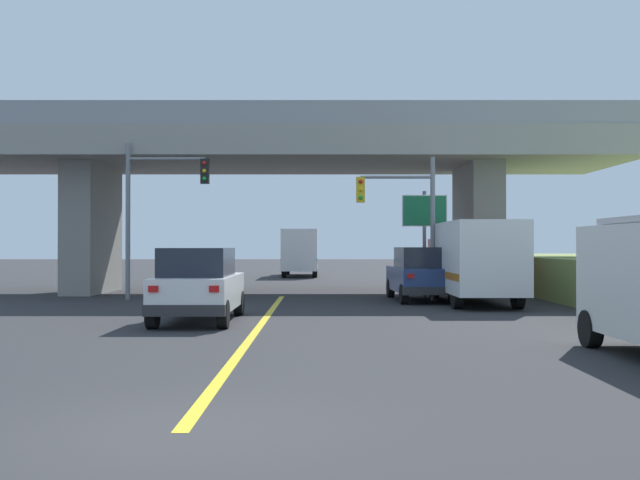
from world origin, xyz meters
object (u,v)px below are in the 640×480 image
(suv_lead, at_px, (201,285))
(suv_crossing, at_px, (423,274))
(semi_truck_distant, at_px, (303,252))
(highway_sign, at_px, (427,219))
(box_truck, at_px, (477,260))
(traffic_signal_nearside, at_px, (409,210))
(traffic_signal_farside, at_px, (157,199))

(suv_lead, distance_m, suv_crossing, 10.51)
(suv_lead, xyz_separation_m, suv_crossing, (7.11, 7.74, -0.00))
(semi_truck_distant, bearing_deg, suv_lead, -93.75)
(suv_lead, relative_size, highway_sign, 1.11)
(suv_crossing, bearing_deg, box_truck, -44.40)
(traffic_signal_nearside, bearing_deg, suv_lead, -130.02)
(suv_crossing, distance_m, highway_sign, 2.57)
(suv_lead, bearing_deg, traffic_signal_nearside, 49.98)
(traffic_signal_nearside, bearing_deg, highway_sign, 56.69)
(suv_crossing, relative_size, traffic_signal_farside, 0.79)
(traffic_signal_nearside, xyz_separation_m, semi_truck_distant, (-4.62, 22.13, -1.76))
(semi_truck_distant, bearing_deg, traffic_signal_nearside, -78.21)
(suv_crossing, height_order, box_truck, box_truck)
(semi_truck_distant, bearing_deg, suv_crossing, -76.99)
(suv_crossing, bearing_deg, traffic_signal_nearside, 166.69)
(box_truck, height_order, traffic_signal_farside, traffic_signal_farside)
(box_truck, height_order, semi_truck_distant, semi_truck_distant)
(suv_lead, bearing_deg, semi_truck_distant, 86.25)
(semi_truck_distant, bearing_deg, box_truck, -73.94)
(highway_sign, bearing_deg, box_truck, -65.42)
(suv_lead, xyz_separation_m, traffic_signal_farside, (-3.07, 8.25, 2.85))
(suv_lead, relative_size, traffic_signal_nearside, 0.87)
(suv_lead, height_order, suv_crossing, same)
(suv_crossing, distance_m, box_truck, 2.36)
(suv_lead, relative_size, suv_crossing, 0.99)
(box_truck, bearing_deg, traffic_signal_farside, 170.21)
(highway_sign, bearing_deg, semi_truck_distant, 104.78)
(traffic_signal_nearside, bearing_deg, semi_truck_distant, 101.79)
(suv_crossing, xyz_separation_m, semi_truck_distant, (-5.14, 22.24, 0.64))
(box_truck, xyz_separation_m, highway_sign, (-1.36, 2.97, 1.58))
(traffic_signal_farside, distance_m, semi_truck_distant, 22.41)
(highway_sign, bearing_deg, traffic_signal_farside, -175.01)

